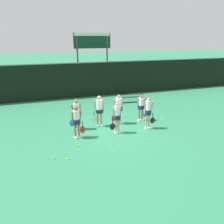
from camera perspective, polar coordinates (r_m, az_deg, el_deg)
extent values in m
plane|color=#2D7F56|center=(12.03, 0.13, -4.37)|extent=(140.00, 140.00, 0.00)
cube|color=black|center=(18.38, -7.26, 8.17)|extent=(60.00, 0.06, 2.81)
cube|color=slate|center=(18.18, -7.45, 12.66)|extent=(60.00, 0.08, 0.08)
cylinder|color=#515156|center=(19.54, -8.89, 12.22)|extent=(0.14, 0.14, 5.17)
cylinder|color=#515156|center=(20.16, -1.29, 12.62)|extent=(0.14, 0.14, 5.17)
cube|color=#0F3823|center=(19.70, -5.20, 18.08)|extent=(3.23, 0.12, 1.28)
cube|color=white|center=(19.63, -5.19, 19.58)|extent=(3.10, 0.02, 0.26)
cube|color=#19472D|center=(16.91, 4.55, 3.90)|extent=(2.01, 0.52, 0.04)
cylinder|color=slate|center=(17.35, 6.96, 3.46)|extent=(0.06, 0.06, 0.39)
cylinder|color=slate|center=(17.13, 7.25, 3.25)|extent=(0.06, 0.06, 0.39)
cylinder|color=slate|center=(16.85, 1.76, 3.14)|extent=(0.06, 0.06, 0.39)
cylinder|color=slate|center=(16.62, 2.00, 2.91)|extent=(0.06, 0.06, 0.39)
cylinder|color=#8C664C|center=(10.98, -8.68, -4.66)|extent=(0.10, 0.10, 0.80)
cylinder|color=#8C664C|center=(10.92, -9.59, -4.84)|extent=(0.10, 0.10, 0.80)
cube|color=white|center=(11.10, -8.53, -6.39)|extent=(0.15, 0.26, 0.09)
cube|color=white|center=(11.04, -9.44, -6.58)|extent=(0.15, 0.26, 0.09)
cylinder|color=#192347|center=(10.77, -9.26, -2.41)|extent=(0.39, 0.39, 0.23)
cylinder|color=white|center=(10.69, -9.33, -1.23)|extent=(0.34, 0.34, 0.63)
sphere|color=#8C664C|center=(10.55, -9.45, 0.98)|extent=(0.23, 0.23, 0.23)
sphere|color=olive|center=(10.56, -9.50, 1.15)|extent=(0.21, 0.21, 0.21)
cylinder|color=#8C664C|center=(10.76, -8.28, -1.12)|extent=(0.21, 0.11, 0.60)
cylinder|color=#8C664C|center=(10.63, -10.33, -1.48)|extent=(0.08, 0.08, 0.60)
cylinder|color=black|center=(10.91, -7.76, -3.00)|extent=(0.03, 0.03, 0.27)
ellipsoid|color=red|center=(11.03, -7.69, -4.57)|extent=(0.27, 0.03, 0.38)
cylinder|color=tan|center=(11.38, 1.71, -3.56)|extent=(0.10, 0.10, 0.81)
cylinder|color=tan|center=(11.32, 0.96, -3.68)|extent=(0.10, 0.10, 0.81)
cube|color=white|center=(11.49, 1.75, -5.27)|extent=(0.13, 0.25, 0.09)
cube|color=white|center=(11.43, 1.02, -5.40)|extent=(0.13, 0.25, 0.09)
cylinder|color=#192347|center=(11.17, 1.36, -1.32)|extent=(0.34, 0.34, 0.23)
cylinder|color=white|center=(11.09, 1.37, -0.07)|extent=(0.29, 0.29, 0.67)
sphere|color=tan|center=(10.95, 1.38, 2.10)|extent=(0.20, 0.20, 0.20)
sphere|color=#4C331E|center=(10.96, 1.34, 2.25)|extent=(0.19, 0.19, 0.19)
cylinder|color=tan|center=(11.02, 0.48, -0.26)|extent=(0.21, 0.09, 0.64)
cylinder|color=tan|center=(11.16, 2.19, -0.02)|extent=(0.08, 0.08, 0.64)
cylinder|color=black|center=(11.11, 0.14, -2.32)|extent=(0.03, 0.03, 0.26)
ellipsoid|color=black|center=(11.23, 0.14, -3.81)|extent=(0.30, 0.03, 0.36)
cylinder|color=tan|center=(12.08, 9.65, -2.36)|extent=(0.10, 0.10, 0.86)
cylinder|color=tan|center=(12.02, 8.92, -2.41)|extent=(0.10, 0.10, 0.86)
cube|color=white|center=(12.19, 9.61, -4.09)|extent=(0.14, 0.25, 0.09)
cube|color=white|center=(12.14, 8.88, -4.15)|extent=(0.14, 0.25, 0.09)
cylinder|color=#192347|center=(11.88, 9.42, -0.05)|extent=(0.34, 0.34, 0.26)
cylinder|color=white|center=(11.79, 9.49, 1.22)|extent=(0.30, 0.30, 0.73)
sphere|color=tan|center=(11.66, 9.61, 3.39)|extent=(0.20, 0.20, 0.20)
sphere|color=#4C331E|center=(11.68, 9.58, 3.53)|extent=(0.18, 0.18, 0.18)
cylinder|color=tan|center=(11.86, 10.34, 1.21)|extent=(0.23, 0.11, 0.70)
cylinder|color=tan|center=(11.74, 8.67, 1.12)|extent=(0.08, 0.08, 0.69)
cylinder|color=black|center=(12.01, 10.61, -0.78)|extent=(0.03, 0.03, 0.26)
ellipsoid|color=black|center=(12.11, 10.53, -2.16)|extent=(0.27, 0.03, 0.36)
cylinder|color=#8C664C|center=(11.96, -8.64, -2.64)|extent=(0.10, 0.10, 0.81)
cylinder|color=#8C664C|center=(11.95, -9.46, -2.70)|extent=(0.10, 0.10, 0.81)
cube|color=white|center=(12.07, -8.55, -4.28)|extent=(0.13, 0.25, 0.09)
cube|color=white|center=(12.06, -9.36, -4.34)|extent=(0.13, 0.25, 0.09)
cylinder|color=#192347|center=(11.79, -9.17, -0.48)|extent=(0.36, 0.36, 0.23)
cylinder|color=white|center=(11.71, -9.23, 0.68)|extent=(0.31, 0.31, 0.66)
sphere|color=#8C664C|center=(11.59, -9.34, 2.74)|extent=(0.22, 0.22, 0.22)
sphere|color=olive|center=(11.60, -9.36, 2.89)|extent=(0.20, 0.20, 0.20)
cylinder|color=#8C664C|center=(11.70, -10.19, 0.54)|extent=(0.21, 0.09, 0.63)
cylinder|color=#8C664C|center=(11.73, -8.32, 0.68)|extent=(0.08, 0.08, 0.63)
cylinder|color=black|center=(11.81, -10.45, -1.38)|extent=(0.03, 0.03, 0.28)
ellipsoid|color=blue|center=(11.93, -10.36, -2.88)|extent=(0.27, 0.03, 0.38)
cylinder|color=tan|center=(12.25, -2.82, -1.84)|extent=(0.10, 0.10, 0.84)
cylinder|color=tan|center=(12.24, -3.74, -1.89)|extent=(0.10, 0.10, 0.84)
cube|color=white|center=(12.36, -2.78, -3.51)|extent=(0.15, 0.26, 0.09)
cube|color=white|center=(12.35, -3.69, -3.56)|extent=(0.15, 0.26, 0.09)
cylinder|color=#192347|center=(12.08, -3.32, 0.30)|extent=(0.41, 0.41, 0.20)
cylinder|color=white|center=(12.00, -3.35, 1.57)|extent=(0.36, 0.36, 0.70)
sphere|color=tan|center=(11.87, -3.39, 3.66)|extent=(0.21, 0.21, 0.21)
sphere|color=#D8B772|center=(11.89, -3.40, 3.81)|extent=(0.19, 0.19, 0.19)
cylinder|color=tan|center=(11.99, -4.39, 1.47)|extent=(0.22, 0.11, 0.66)
cylinder|color=tan|center=(12.02, -2.35, 1.56)|extent=(0.08, 0.08, 0.66)
cylinder|color=black|center=(12.09, -4.71, -0.49)|extent=(0.03, 0.03, 0.27)
ellipsoid|color=silver|center=(12.20, -4.67, -1.93)|extent=(0.30, 0.03, 0.38)
cylinder|color=tan|center=(12.62, 2.15, -1.22)|extent=(0.10, 0.10, 0.83)
cylinder|color=tan|center=(12.55, 1.31, -1.33)|extent=(0.10, 0.10, 0.83)
cube|color=white|center=(12.72, 2.18, -2.84)|extent=(0.12, 0.24, 0.09)
cube|color=white|center=(12.66, 1.35, -2.95)|extent=(0.12, 0.24, 0.09)
cylinder|color=#192347|center=(12.42, 1.75, 0.91)|extent=(0.41, 0.41, 0.25)
cylinder|color=white|center=(12.34, 1.77, 2.07)|extent=(0.36, 0.36, 0.70)
sphere|color=tan|center=(12.22, 1.79, 4.10)|extent=(0.20, 0.20, 0.20)
sphere|color=black|center=(12.23, 1.75, 4.24)|extent=(0.19, 0.19, 0.19)
cylinder|color=tan|center=(12.27, 0.81, 1.92)|extent=(0.21, 0.08, 0.67)
cylinder|color=tan|center=(12.42, 2.66, 2.11)|extent=(0.08, 0.08, 0.66)
cylinder|color=black|center=(12.36, 0.49, -0.06)|extent=(0.03, 0.03, 0.29)
ellipsoid|color=red|center=(12.47, 0.48, -1.57)|extent=(0.26, 0.03, 0.40)
cylinder|color=#8C664C|center=(13.22, 7.90, -0.58)|extent=(0.10, 0.10, 0.78)
cylinder|color=#8C664C|center=(13.14, 7.12, -0.65)|extent=(0.10, 0.10, 0.78)
cube|color=white|center=(13.31, 7.89, -2.02)|extent=(0.12, 0.25, 0.09)
cube|color=white|center=(13.24, 7.11, -2.11)|extent=(0.12, 0.25, 0.09)
cylinder|color=#192347|center=(13.03, 7.60, 1.32)|extent=(0.41, 0.41, 0.22)
cylinder|color=white|center=(12.96, 7.64, 2.35)|extent=(0.35, 0.35, 0.64)
sphere|color=#8C664C|center=(12.85, 7.72, 4.16)|extent=(0.21, 0.21, 0.21)
sphere|color=black|center=(12.86, 7.69, 4.29)|extent=(0.19, 0.19, 0.19)
cylinder|color=#8C664C|center=(13.05, 8.52, 2.35)|extent=(0.20, 0.09, 0.61)
cylinder|color=#8C664C|center=(12.89, 6.79, 2.22)|extent=(0.08, 0.08, 0.61)
cylinder|color=black|center=(13.18, 8.79, 0.75)|extent=(0.03, 0.03, 0.26)
ellipsoid|color=blue|center=(13.28, 8.73, -0.51)|extent=(0.29, 0.03, 0.36)
sphere|color=#CCE033|center=(9.49, -14.89, -11.54)|extent=(0.07, 0.07, 0.07)
sphere|color=#CCE033|center=(10.20, -0.03, -8.57)|extent=(0.07, 0.07, 0.07)
sphere|color=#CCE033|center=(14.06, 3.33, -0.77)|extent=(0.07, 0.07, 0.07)
sphere|color=#CCE033|center=(13.86, 11.41, -1.42)|extent=(0.07, 0.07, 0.07)
sphere|color=#CCE033|center=(10.28, -8.81, -8.61)|extent=(0.07, 0.07, 0.07)
sphere|color=#CCE033|center=(13.57, 12.75, -1.95)|extent=(0.07, 0.07, 0.07)
sphere|color=#CCE033|center=(9.28, -11.39, -11.97)|extent=(0.07, 0.07, 0.07)
sphere|color=#CCE033|center=(10.77, 9.29, -7.30)|extent=(0.07, 0.07, 0.07)
sphere|color=#CCE033|center=(13.98, 10.76, -1.20)|extent=(0.07, 0.07, 0.07)
sphere|color=#CCE033|center=(13.39, 1.43, -1.77)|extent=(0.06, 0.06, 0.06)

